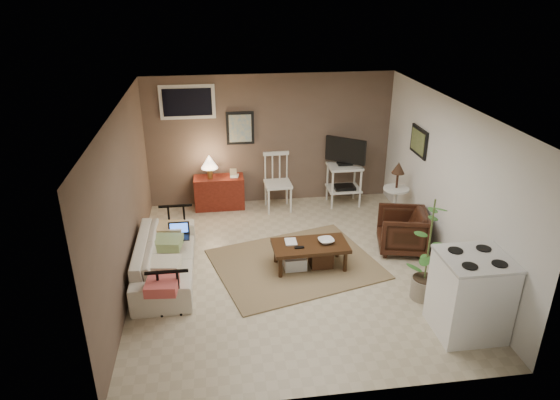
{
  "coord_description": "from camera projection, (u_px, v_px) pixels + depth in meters",
  "views": [
    {
      "loc": [
        -1.02,
        -6.25,
        3.89
      ],
      "look_at": [
        -0.12,
        0.35,
        0.94
      ],
      "focal_mm": 32.0,
      "sensor_mm": 36.0,
      "label": 1
    }
  ],
  "objects": [
    {
      "name": "laptop",
      "position": [
        179.0,
        232.0,
        7.3
      ],
      "size": [
        0.31,
        0.22,
        0.21
      ],
      "color": "black",
      "rests_on": "sofa"
    },
    {
      "name": "armchair",
      "position": [
        402.0,
        229.0,
        7.7
      ],
      "size": [
        0.81,
        0.84,
        0.73
      ],
      "primitive_type": "imported",
      "rotation": [
        0.0,
        0.0,
        -1.8
      ],
      "color": "black",
      "rests_on": "floor"
    },
    {
      "name": "rug",
      "position": [
        295.0,
        264.0,
        7.44
      ],
      "size": [
        2.69,
        2.37,
        0.02
      ],
      "primitive_type": "cube",
      "rotation": [
        0.0,
        0.0,
        0.27
      ],
      "color": "#88724F",
      "rests_on": "floor"
    },
    {
      "name": "art_back",
      "position": [
        240.0,
        128.0,
        8.95
      ],
      "size": [
        0.5,
        0.03,
        0.6
      ],
      "primitive_type": "cube",
      "color": "black"
    },
    {
      "name": "coffee_table",
      "position": [
        310.0,
        254.0,
        7.27
      ],
      "size": [
        1.11,
        0.6,
        0.41
      ],
      "color": "#361A0E",
      "rests_on": "floor"
    },
    {
      "name": "stove",
      "position": [
        470.0,
        295.0,
        5.85
      ],
      "size": [
        0.78,
        0.73,
        1.02
      ],
      "color": "white",
      "rests_on": "floor"
    },
    {
      "name": "tv_stand",
      "position": [
        345.0,
        170.0,
        9.19
      ],
      "size": [
        0.65,
        0.5,
        1.29
      ],
      "color": "silver",
      "rests_on": "floor"
    },
    {
      "name": "book_console",
      "position": [
        230.0,
        171.0,
        9.06
      ],
      "size": [
        0.15,
        0.04,
        0.2
      ],
      "primitive_type": "imported",
      "rotation": [
        0.0,
        0.0,
        -0.14
      ],
      "color": "#361A0E",
      "rests_on": "red_console"
    },
    {
      "name": "side_table",
      "position": [
        396.0,
        187.0,
        8.35
      ],
      "size": [
        0.43,
        0.43,
        1.15
      ],
      "color": "silver",
      "rests_on": "floor"
    },
    {
      "name": "red_console",
      "position": [
        218.0,
        189.0,
        9.16
      ],
      "size": [
        0.9,
        0.4,
        1.04
      ],
      "color": "maroon",
      "rests_on": "floor"
    },
    {
      "name": "bowl",
      "position": [
        326.0,
        236.0,
        7.21
      ],
      "size": [
        0.23,
        0.08,
        0.23
      ],
      "primitive_type": "imported",
      "rotation": [
        0.0,
        0.0,
        0.13
      ],
      "color": "#361A0E",
      "rests_on": "coffee_table"
    },
    {
      "name": "floor",
      "position": [
        291.0,
        267.0,
        7.37
      ],
      "size": [
        5.0,
        5.0,
        0.0
      ],
      "primitive_type": "plane",
      "color": "#C1B293",
      "rests_on": "ground"
    },
    {
      "name": "book_table",
      "position": [
        285.0,
        236.0,
        7.2
      ],
      "size": [
        0.17,
        0.02,
        0.23
      ],
      "primitive_type": "imported",
      "rotation": [
        0.0,
        0.0,
        -0.03
      ],
      "color": "#361A0E",
      "rests_on": "coffee_table"
    },
    {
      "name": "spindle_chair",
      "position": [
        278.0,
        184.0,
        9.07
      ],
      "size": [
        0.48,
        0.48,
        1.04
      ],
      "color": "silver",
      "rests_on": "floor"
    },
    {
      "name": "sofa_end_rails",
      "position": [
        173.0,
        254.0,
        7.05
      ],
      "size": [
        0.53,
        1.98,
        0.67
      ],
      "primitive_type": null,
      "color": "black",
      "rests_on": "floor"
    },
    {
      "name": "sofa",
      "position": [
        165.0,
        252.0,
        7.01
      ],
      "size": [
        0.58,
        1.99,
        0.78
      ],
      "primitive_type": "imported",
      "rotation": [
        0.0,
        0.0,
        1.57
      ],
      "color": "beige",
      "rests_on": "floor"
    },
    {
      "name": "window",
      "position": [
        187.0,
        102.0,
        8.64
      ],
      "size": [
        0.96,
        0.03,
        0.6
      ],
      "primitive_type": "cube",
      "color": "silver"
    },
    {
      "name": "art_right",
      "position": [
        419.0,
        141.0,
        7.98
      ],
      "size": [
        0.03,
        0.6,
        0.45
      ],
      "primitive_type": "cube",
      "color": "black"
    },
    {
      "name": "potted_plant",
      "position": [
        429.0,
        246.0,
        6.36
      ],
      "size": [
        0.36,
        0.36,
        1.46
      ],
      "color": "tan",
      "rests_on": "floor"
    },
    {
      "name": "sofa_pillows",
      "position": [
        167.0,
        254.0,
        6.77
      ],
      "size": [
        0.38,
        1.89,
        0.13
      ],
      "primitive_type": null,
      "color": "beige",
      "rests_on": "sofa"
    }
  ]
}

